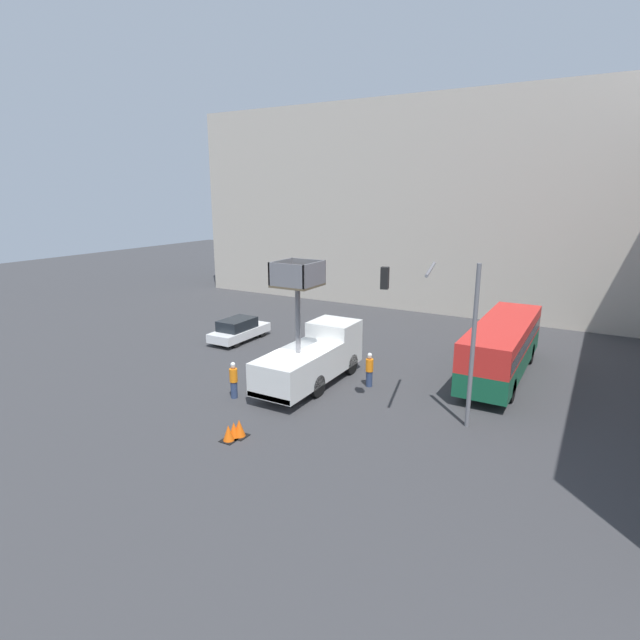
{
  "coord_description": "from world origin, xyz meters",
  "views": [
    {
      "loc": [
        12.37,
        -19.66,
        9.43
      ],
      "look_at": [
        0.19,
        1.57,
        3.19
      ],
      "focal_mm": 28.0,
      "sensor_mm": 36.0,
      "label": 1
    }
  ],
  "objects_px": {
    "utility_truck": "(313,355)",
    "parked_car_curbside": "(239,330)",
    "city_bus": "(502,344)",
    "traffic_cone_mid_road": "(229,434)",
    "traffic_light_pole": "(443,317)",
    "road_worker_directing": "(369,370)",
    "traffic_cone_far_side": "(239,429)",
    "traffic_cone_near_truck": "(234,430)",
    "road_worker_near_truck": "(234,380)"
  },
  "relations": [
    {
      "from": "traffic_cone_near_truck",
      "to": "parked_car_curbside",
      "type": "height_order",
      "value": "parked_car_curbside"
    },
    {
      "from": "traffic_light_pole",
      "to": "road_worker_directing",
      "type": "height_order",
      "value": "traffic_light_pole"
    },
    {
      "from": "traffic_light_pole",
      "to": "parked_car_curbside",
      "type": "xyz_separation_m",
      "value": [
        -14.91,
        5.37,
        -3.84
      ]
    },
    {
      "from": "road_worker_directing",
      "to": "traffic_cone_near_truck",
      "type": "bearing_deg",
      "value": 63.58
    },
    {
      "from": "road_worker_near_truck",
      "to": "road_worker_directing",
      "type": "bearing_deg",
      "value": 77.93
    },
    {
      "from": "utility_truck",
      "to": "parked_car_curbside",
      "type": "relative_size",
      "value": 1.62
    },
    {
      "from": "parked_car_curbside",
      "to": "traffic_cone_far_side",
      "type": "bearing_deg",
      "value": -51.19
    },
    {
      "from": "traffic_light_pole",
      "to": "road_worker_near_truck",
      "type": "xyz_separation_m",
      "value": [
        -9.12,
        -2.2,
        -3.71
      ]
    },
    {
      "from": "traffic_cone_far_side",
      "to": "parked_car_curbside",
      "type": "relative_size",
      "value": 0.16
    },
    {
      "from": "utility_truck",
      "to": "traffic_cone_near_truck",
      "type": "bearing_deg",
      "value": -88.09
    },
    {
      "from": "traffic_light_pole",
      "to": "road_worker_near_truck",
      "type": "relative_size",
      "value": 3.84
    },
    {
      "from": "road_worker_near_truck",
      "to": "utility_truck",
      "type": "bearing_deg",
      "value": 91.41
    },
    {
      "from": "traffic_cone_near_truck",
      "to": "parked_car_curbside",
      "type": "distance_m",
      "value": 13.55
    },
    {
      "from": "city_bus",
      "to": "traffic_cone_mid_road",
      "type": "height_order",
      "value": "city_bus"
    },
    {
      "from": "city_bus",
      "to": "traffic_cone_far_side",
      "type": "height_order",
      "value": "city_bus"
    },
    {
      "from": "traffic_light_pole",
      "to": "traffic_cone_mid_road",
      "type": "relative_size",
      "value": 10.33
    },
    {
      "from": "parked_car_curbside",
      "to": "traffic_cone_mid_road",
      "type": "bearing_deg",
      "value": -52.92
    },
    {
      "from": "road_worker_near_truck",
      "to": "road_worker_directing",
      "type": "relative_size",
      "value": 1.01
    },
    {
      "from": "road_worker_near_truck",
      "to": "traffic_cone_far_side",
      "type": "xyz_separation_m",
      "value": [
        2.68,
        -2.95,
        -0.54
      ]
    },
    {
      "from": "city_bus",
      "to": "traffic_cone_near_truck",
      "type": "height_order",
      "value": "city_bus"
    },
    {
      "from": "road_worker_directing",
      "to": "traffic_cone_far_side",
      "type": "bearing_deg",
      "value": 64.18
    },
    {
      "from": "utility_truck",
      "to": "parked_car_curbside",
      "type": "distance_m",
      "value": 9.14
    },
    {
      "from": "utility_truck",
      "to": "traffic_cone_far_side",
      "type": "bearing_deg",
      "value": -86.79
    },
    {
      "from": "city_bus",
      "to": "road_worker_directing",
      "type": "distance_m",
      "value": 7.25
    },
    {
      "from": "city_bus",
      "to": "traffic_light_pole",
      "type": "distance_m",
      "value": 7.67
    },
    {
      "from": "road_worker_directing",
      "to": "utility_truck",
      "type": "bearing_deg",
      "value": 13.74
    },
    {
      "from": "utility_truck",
      "to": "traffic_cone_mid_road",
      "type": "relative_size",
      "value": 10.94
    },
    {
      "from": "traffic_light_pole",
      "to": "traffic_cone_far_side",
      "type": "distance_m",
      "value": 9.28
    },
    {
      "from": "road_worker_near_truck",
      "to": "traffic_cone_near_truck",
      "type": "relative_size",
      "value": 2.74
    },
    {
      "from": "traffic_cone_near_truck",
      "to": "traffic_cone_mid_road",
      "type": "xyz_separation_m",
      "value": [
        0.0,
        -0.33,
        0.01
      ]
    },
    {
      "from": "utility_truck",
      "to": "traffic_cone_far_side",
      "type": "xyz_separation_m",
      "value": [
        0.36,
        -6.36,
        -1.18
      ]
    },
    {
      "from": "traffic_cone_mid_road",
      "to": "parked_car_curbside",
      "type": "height_order",
      "value": "parked_car_curbside"
    },
    {
      "from": "city_bus",
      "to": "road_worker_directing",
      "type": "height_order",
      "value": "city_bus"
    },
    {
      "from": "traffic_light_pole",
      "to": "parked_car_curbside",
      "type": "relative_size",
      "value": 1.53
    },
    {
      "from": "traffic_light_pole",
      "to": "traffic_cone_near_truck",
      "type": "xyz_separation_m",
      "value": [
        -6.58,
        -5.32,
        -4.29
      ]
    },
    {
      "from": "road_worker_near_truck",
      "to": "traffic_cone_near_truck",
      "type": "bearing_deg",
      "value": -15.2
    },
    {
      "from": "traffic_cone_near_truck",
      "to": "traffic_cone_far_side",
      "type": "xyz_separation_m",
      "value": [
        0.14,
        0.17,
        0.04
      ]
    },
    {
      "from": "traffic_cone_far_side",
      "to": "parked_car_curbside",
      "type": "height_order",
      "value": "parked_car_curbside"
    },
    {
      "from": "traffic_cone_near_truck",
      "to": "utility_truck",
      "type": "bearing_deg",
      "value": 91.91
    },
    {
      "from": "traffic_cone_near_truck",
      "to": "traffic_cone_mid_road",
      "type": "bearing_deg",
      "value": -89.29
    },
    {
      "from": "city_bus",
      "to": "traffic_light_pole",
      "type": "height_order",
      "value": "traffic_light_pole"
    },
    {
      "from": "utility_truck",
      "to": "traffic_light_pole",
      "type": "distance_m",
      "value": 7.56
    },
    {
      "from": "utility_truck",
      "to": "traffic_light_pole",
      "type": "bearing_deg",
      "value": -10.08
    },
    {
      "from": "city_bus",
      "to": "traffic_cone_mid_road",
      "type": "bearing_deg",
      "value": 139.59
    },
    {
      "from": "traffic_light_pole",
      "to": "road_worker_near_truck",
      "type": "distance_m",
      "value": 10.09
    },
    {
      "from": "city_bus",
      "to": "traffic_cone_far_side",
      "type": "distance_m",
      "value": 14.48
    },
    {
      "from": "parked_car_curbside",
      "to": "traffic_light_pole",
      "type": "bearing_deg",
      "value": -19.81
    },
    {
      "from": "traffic_cone_mid_road",
      "to": "road_worker_directing",
      "type": "bearing_deg",
      "value": 73.14
    },
    {
      "from": "city_bus",
      "to": "traffic_cone_mid_road",
      "type": "xyz_separation_m",
      "value": [
        -7.84,
        -12.68,
        -1.46
      ]
    },
    {
      "from": "city_bus",
      "to": "parked_car_curbside",
      "type": "height_order",
      "value": "city_bus"
    }
  ]
}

